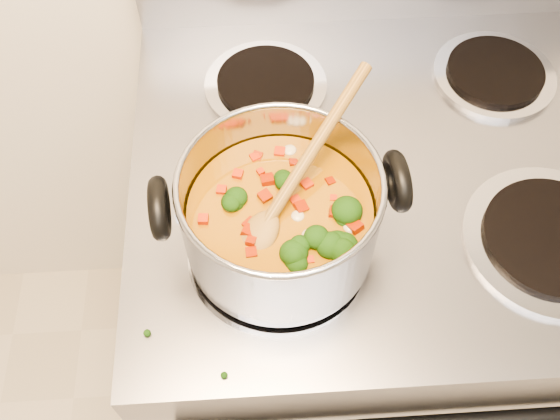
% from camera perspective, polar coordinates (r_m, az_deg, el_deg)
% --- Properties ---
extents(electric_range, '(0.75, 0.68, 1.08)m').
position_cam_1_polar(electric_range, '(1.29, 7.40, -7.53)').
color(electric_range, gray).
rests_on(electric_range, ground).
extents(stockpot, '(0.30, 0.24, 0.14)m').
position_cam_1_polar(stockpot, '(0.74, -0.01, -0.56)').
color(stockpot, '#9B9CA3').
rests_on(stockpot, electric_range).
extents(wooden_spoon, '(0.19, 0.23, 0.11)m').
position_cam_1_polar(wooden_spoon, '(0.72, 0.61, 1.72)').
color(wooden_spoon, olive).
rests_on(wooden_spoon, stockpot).
extents(cooktop_crumbs, '(0.08, 0.22, 0.01)m').
position_cam_1_polar(cooktop_crumbs, '(0.81, -10.31, -4.33)').
color(cooktop_crumbs, black).
rests_on(cooktop_crumbs, electric_range).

